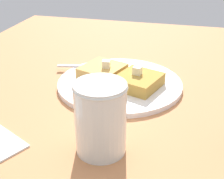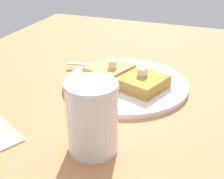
{
  "view_description": "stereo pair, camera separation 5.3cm",
  "coord_description": "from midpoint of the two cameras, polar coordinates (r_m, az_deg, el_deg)",
  "views": [
    {
      "loc": [
        -7.83,
        57.0,
        30.73
      ],
      "look_at": [
        3.78,
        11.33,
        6.56
      ],
      "focal_mm": 50.0,
      "sensor_mm": 36.0,
      "label": 1
    },
    {
      "loc": [
        -12.87,
        55.41,
        30.73
      ],
      "look_at": [
        3.78,
        11.33,
        6.56
      ],
      "focal_mm": 50.0,
      "sensor_mm": 36.0,
      "label": 2
    }
  ],
  "objects": [
    {
      "name": "syrup_jar",
      "position": [
        0.44,
        -5.58,
        -5.73
      ],
      "size": [
        7.47,
        7.47,
        10.67
      ],
      "color": "#461D05",
      "rests_on": "table_surface"
    },
    {
      "name": "butter_pat_primary",
      "position": [
        0.61,
        2.17,
        3.42
      ],
      "size": [
        1.87,
        1.76,
        1.58
      ],
      "primitive_type": "cube",
      "rotation": [
        0.0,
        0.0,
        2.9
      ],
      "color": "beige",
      "rests_on": "toast_slice_left"
    },
    {
      "name": "toast_slice_middle",
      "position": [
        0.66,
        -4.06,
        3.28
      ],
      "size": [
        10.08,
        10.46,
        2.38
      ],
      "primitive_type": "cube",
      "rotation": [
        0.0,
        0.0,
        -0.34
      ],
      "color": "tan",
      "rests_on": "plate"
    },
    {
      "name": "butter_pat_secondary",
      "position": [
        0.64,
        -3.32,
        4.77
      ],
      "size": [
        1.7,
        1.55,
        1.58
      ],
      "primitive_type": "cube",
      "rotation": [
        0.0,
        0.0,
        0.09
      ],
      "color": "beige",
      "rests_on": "toast_slice_middle"
    },
    {
      "name": "table_surface",
      "position": [
        0.64,
        3.4,
        -0.36
      ],
      "size": [
        98.82,
        98.82,
        2.06
      ],
      "primitive_type": "cube",
      "color": "#B87648",
      "rests_on": "ground"
    },
    {
      "name": "plate",
      "position": [
        0.64,
        -0.94,
        1.07
      ],
      "size": [
        25.4,
        25.4,
        1.04
      ],
      "color": "white",
      "rests_on": "table_surface"
    },
    {
      "name": "fork",
      "position": [
        0.71,
        -4.87,
        4.22
      ],
      "size": [
        15.95,
        4.73,
        0.36
      ],
      "color": "silver",
      "rests_on": "plate"
    },
    {
      "name": "toast_slice_left",
      "position": [
        0.61,
        2.38,
        1.48
      ],
      "size": [
        10.08,
        10.46,
        2.38
      ],
      "primitive_type": "cube",
      "rotation": [
        0.0,
        0.0,
        -0.34
      ],
      "color": "#B08536",
      "rests_on": "plate"
    }
  ]
}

